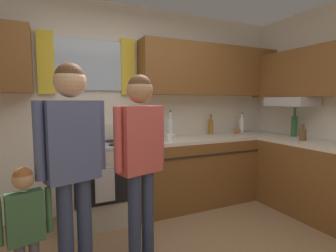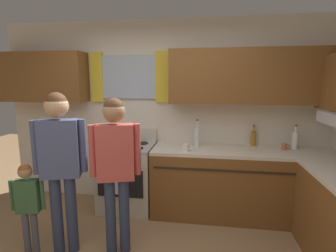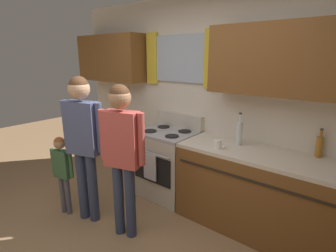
% 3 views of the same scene
% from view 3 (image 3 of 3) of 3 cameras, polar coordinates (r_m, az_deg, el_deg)
% --- Properties ---
extents(back_wall_unit, '(4.60, 0.42, 2.60)m').
position_cam_3_polar(back_wall_unit, '(3.26, 9.51, 8.67)').
color(back_wall_unit, silver).
rests_on(back_wall_unit, ground).
extents(kitchen_counter_run, '(2.33, 2.07, 0.90)m').
position_cam_3_polar(kitchen_counter_run, '(2.57, 29.90, -20.34)').
color(kitchen_counter_run, brown).
rests_on(kitchen_counter_run, ground).
extents(stove_oven, '(0.72, 0.67, 1.10)m').
position_cam_3_polar(stove_oven, '(3.56, -0.06, -7.91)').
color(stove_oven, beige).
rests_on(stove_oven, ground).
extents(bottle_tall_clear, '(0.07, 0.07, 0.37)m').
position_cam_3_polar(bottle_tall_clear, '(2.96, 15.29, -1.47)').
color(bottle_tall_clear, silver).
rests_on(bottle_tall_clear, kitchen_counter_run).
extents(bottle_oil_amber, '(0.06, 0.06, 0.29)m').
position_cam_3_polar(bottle_oil_amber, '(2.93, 30.17, -3.83)').
color(bottle_oil_amber, '#B27223').
rests_on(bottle_oil_amber, kitchen_counter_run).
extents(mug_ceramic_white, '(0.13, 0.08, 0.09)m').
position_cam_3_polar(mug_ceramic_white, '(2.83, 10.93, -3.94)').
color(mug_ceramic_white, white).
rests_on(mug_ceramic_white, kitchen_counter_run).
extents(adult_holding_child, '(0.49, 0.26, 1.66)m').
position_cam_3_polar(adult_holding_child, '(2.97, -18.12, -1.57)').
color(adult_holding_child, '#2D3856').
rests_on(adult_holding_child, ground).
extents(adult_in_plaid, '(0.48, 0.25, 1.61)m').
position_cam_3_polar(adult_in_plaid, '(2.60, -10.05, -4.11)').
color(adult_in_plaid, '#2D3856').
rests_on(adult_in_plaid, ground).
extents(small_child, '(0.32, 0.14, 0.97)m').
position_cam_3_polar(small_child, '(3.31, -22.14, -8.22)').
color(small_child, '#4C4C56').
rests_on(small_child, ground).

